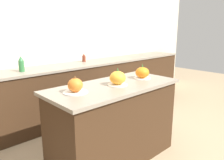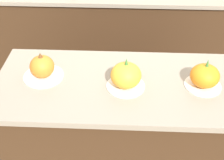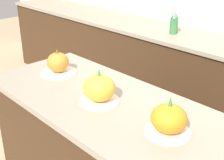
% 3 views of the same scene
% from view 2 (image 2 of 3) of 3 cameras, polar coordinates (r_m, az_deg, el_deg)
% --- Properties ---
extents(kitchen_island, '(1.50, 0.68, 0.89)m').
position_cam_2_polar(kitchen_island, '(2.12, 1.62, -10.04)').
color(kitchen_island, '#382314').
rests_on(kitchen_island, ground_plane).
extents(back_counter, '(6.00, 0.60, 0.91)m').
position_cam_2_polar(back_counter, '(3.19, 2.21, 8.35)').
color(back_counter, '#382314').
rests_on(back_counter, ground_plane).
extents(pumpkin_cake_left, '(0.24, 0.24, 0.17)m').
position_cam_2_polar(pumpkin_cake_left, '(1.87, -12.62, 2.21)').
color(pumpkin_cake_left, silver).
rests_on(pumpkin_cake_left, kitchen_island).
extents(pumpkin_cake_center, '(0.22, 0.22, 0.19)m').
position_cam_2_polar(pumpkin_cake_center, '(1.74, 2.56, 0.73)').
color(pumpkin_cake_center, silver).
rests_on(pumpkin_cake_center, kitchen_island).
extents(pumpkin_cake_right, '(0.21, 0.21, 0.18)m').
position_cam_2_polar(pumpkin_cake_right, '(1.83, 16.59, 0.61)').
color(pumpkin_cake_right, silver).
rests_on(pumpkin_cake_right, kitchen_island).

